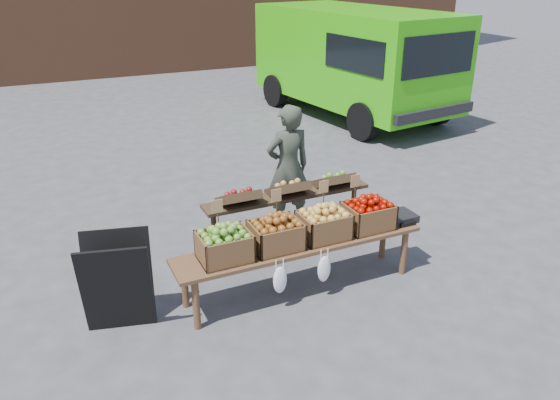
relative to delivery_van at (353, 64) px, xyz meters
name	(u,v)px	position (x,y,z in m)	size (l,w,h in m)	color
ground	(393,291)	(-3.41, -6.41, -1.15)	(80.00, 80.00, 0.00)	#48484B
delivery_van	(353,64)	(0.00, 0.00, 0.00)	(2.35, 5.14, 2.30)	#30BA0B
vendor	(288,168)	(-3.75, -4.51, -0.33)	(0.60, 0.39, 1.65)	#323A2D
chalkboard_sign	(118,283)	(-6.14, -5.81, -0.67)	(0.64, 0.35, 0.97)	black
back_table	(288,216)	(-4.10, -5.23, -0.63)	(2.10, 0.44, 1.04)	#392818
display_bench	(300,266)	(-4.30, -5.95, -0.87)	(2.70, 0.56, 0.57)	brown
crate_golden_apples	(225,247)	(-5.12, -5.95, -0.44)	(0.50, 0.40, 0.28)	#477D1D
crate_russet_pears	(276,235)	(-4.57, -5.95, -0.44)	(0.50, 0.40, 0.28)	brown
crate_red_apples	(324,225)	(-4.02, -5.95, -0.44)	(0.50, 0.40, 0.28)	gold
crate_green_apples	(368,216)	(-3.47, -5.95, -0.44)	(0.50, 0.40, 0.28)	#770002
weighing_scale	(399,217)	(-3.05, -5.95, -0.54)	(0.34, 0.30, 0.08)	black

